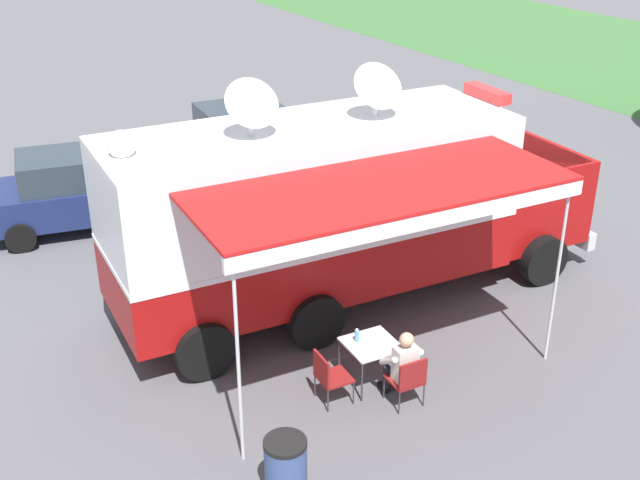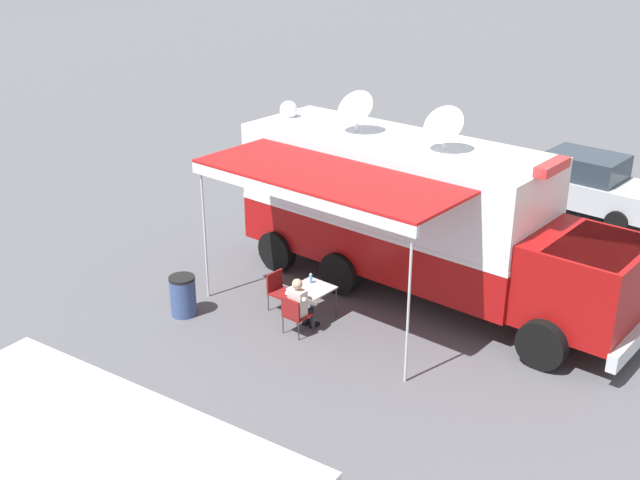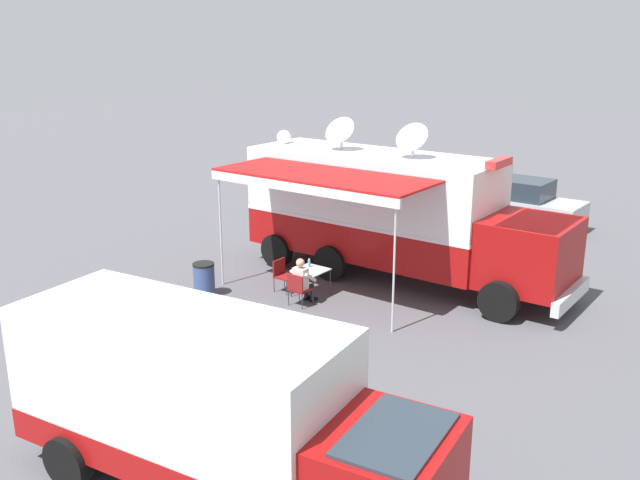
% 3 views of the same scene
% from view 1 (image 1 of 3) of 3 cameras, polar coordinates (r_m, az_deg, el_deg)
% --- Properties ---
extents(ground_plane, '(100.00, 100.00, 0.00)m').
position_cam_1_polar(ground_plane, '(14.99, -0.62, -4.72)').
color(ground_plane, '#515156').
extents(lot_stripe, '(0.47, 4.80, 0.01)m').
position_cam_1_polar(lot_stripe, '(17.96, 0.48, 0.71)').
color(lot_stripe, silver).
rests_on(lot_stripe, ground).
extents(command_truck, '(5.27, 9.64, 4.53)m').
position_cam_1_polar(command_truck, '(14.40, 2.07, 2.61)').
color(command_truck, '#9E0F0F').
rests_on(command_truck, ground).
extents(folding_table, '(0.86, 0.86, 0.73)m').
position_cam_1_polar(folding_table, '(12.61, 3.70, -7.63)').
color(folding_table, silver).
rests_on(folding_table, ground).
extents(water_bottle, '(0.07, 0.07, 0.22)m').
position_cam_1_polar(water_bottle, '(12.57, 2.66, -6.86)').
color(water_bottle, '#4C99D8').
rests_on(water_bottle, folding_table).
extents(folding_chair_at_table, '(0.51, 0.51, 0.87)m').
position_cam_1_polar(folding_chair_at_table, '(12.24, 6.35, -9.80)').
color(folding_chair_at_table, maroon).
rests_on(folding_chair_at_table, ground).
extents(folding_chair_beside_table, '(0.51, 0.51, 0.87)m').
position_cam_1_polar(folding_chair_beside_table, '(12.25, 0.61, -9.60)').
color(folding_chair_beside_table, maroon).
rests_on(folding_chair_beside_table, ground).
extents(seated_responder, '(0.68, 0.58, 1.25)m').
position_cam_1_polar(seated_responder, '(12.29, 5.90, -8.83)').
color(seated_responder, silver).
rests_on(seated_responder, ground).
extents(trash_bin, '(0.57, 0.57, 0.91)m').
position_cam_1_polar(trash_bin, '(10.71, -2.47, -16.08)').
color(trash_bin, '#384C7F').
rests_on(trash_bin, ground).
extents(car_behind_truck, '(2.64, 4.48, 1.76)m').
position_cam_1_polar(car_behind_truck, '(18.63, -17.13, 3.39)').
color(car_behind_truck, navy).
rests_on(car_behind_truck, ground).
extents(car_far_corner, '(2.34, 4.36, 1.76)m').
position_cam_1_polar(car_far_corner, '(21.48, -5.44, 7.37)').
color(car_far_corner, '#B2B5BA').
rests_on(car_far_corner, ground).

